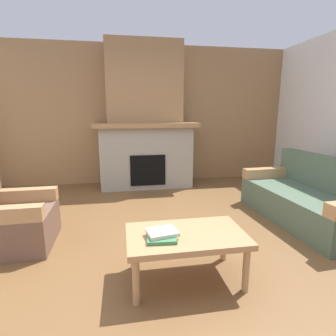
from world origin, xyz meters
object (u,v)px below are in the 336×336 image
at_px(fireplace, 145,126).
at_px(armchair, 10,220).
at_px(coffee_table, 186,239).
at_px(couch, 308,200).

xyz_separation_m(fireplace, armchair, (-1.66, -2.21, -0.87)).
relative_size(armchair, coffee_table, 0.85).
relative_size(couch, coffee_table, 1.85).
distance_m(fireplace, coffee_table, 3.20).
bearing_deg(couch, armchair, -178.76).
relative_size(fireplace, couch, 1.46).
xyz_separation_m(armchair, coffee_table, (1.72, -0.89, 0.08)).
bearing_deg(fireplace, couch, -47.53).
bearing_deg(fireplace, armchair, -126.92).
bearing_deg(coffee_table, fireplace, 91.01).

